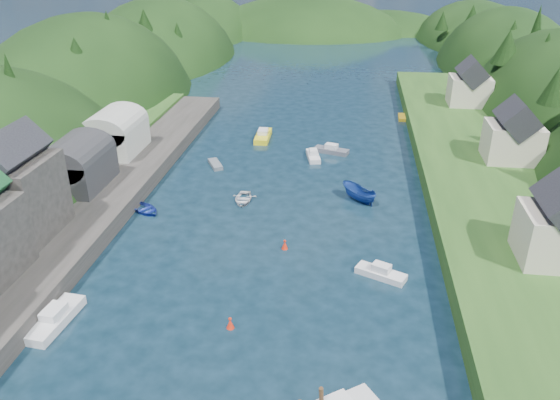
# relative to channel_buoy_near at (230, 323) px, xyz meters

# --- Properties ---
(ground) EXTENTS (600.00, 600.00, 0.00)m
(ground) POSITION_rel_channel_buoy_near_xyz_m (1.99, 39.06, -0.48)
(ground) COLOR black
(ground) RESTS_ON ground
(hillside_left) EXTENTS (44.00, 245.56, 52.00)m
(hillside_left) POSITION_rel_channel_buoy_near_xyz_m (-43.01, 64.06, -8.51)
(hillside_left) COLOR black
(hillside_left) RESTS_ON ground
(hillside_right) EXTENTS (36.00, 245.56, 48.00)m
(hillside_right) POSITION_rel_channel_buoy_near_xyz_m (46.99, 64.06, -7.89)
(hillside_right) COLOR black
(hillside_right) RESTS_ON ground
(far_hills) EXTENTS (103.00, 68.00, 44.00)m
(far_hills) POSITION_rel_channel_buoy_near_xyz_m (3.20, 163.07, -11.28)
(far_hills) COLOR black
(far_hills) RESTS_ON ground
(hill_trees) EXTENTS (91.09, 149.00, 12.68)m
(hill_trees) POSITION_rel_channel_buoy_near_xyz_m (1.44, 53.96, 10.49)
(hill_trees) COLOR black
(hill_trees) RESTS_ON ground
(quay_left) EXTENTS (12.00, 110.00, 2.00)m
(quay_left) POSITION_rel_channel_buoy_near_xyz_m (-22.01, 9.06, 0.52)
(quay_left) COLOR #2D2B28
(quay_left) RESTS_ON ground
(boat_sheds) EXTENTS (7.00, 21.00, 7.50)m
(boat_sheds) POSITION_rel_channel_buoy_near_xyz_m (-24.01, 28.06, 4.79)
(boat_sheds) COLOR #2D2D30
(boat_sheds) RESTS_ON quay_left
(terrace_right) EXTENTS (16.00, 120.00, 2.40)m
(terrace_right) POSITION_rel_channel_buoy_near_xyz_m (26.99, 29.06, 0.72)
(terrace_right) COLOR #234719
(terrace_right) RESTS_ON ground
(right_bank_cottages) EXTENTS (9.00, 59.24, 8.41)m
(right_bank_cottages) POSITION_rel_channel_buoy_near_xyz_m (29.99, 37.40, 5.36)
(right_bank_cottages) COLOR beige
(right_bank_cottages) RESTS_ON terrace_right
(channel_buoy_near) EXTENTS (0.70, 0.70, 1.10)m
(channel_buoy_near) POSITION_rel_channel_buoy_near_xyz_m (0.00, 0.00, 0.00)
(channel_buoy_near) COLOR red
(channel_buoy_near) RESTS_ON ground
(channel_buoy_far) EXTENTS (0.70, 0.70, 1.10)m
(channel_buoy_far) POSITION_rel_channel_buoy_near_xyz_m (2.97, 13.51, 0.00)
(channel_buoy_far) COLOR red
(channel_buoy_far) RESTS_ON ground
(moored_boats) EXTENTS (36.65, 91.99, 2.32)m
(moored_boats) POSITION_rel_channel_buoy_near_xyz_m (-2.44, 9.66, 0.14)
(moored_boats) COLOR slate
(moored_boats) RESTS_ON ground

